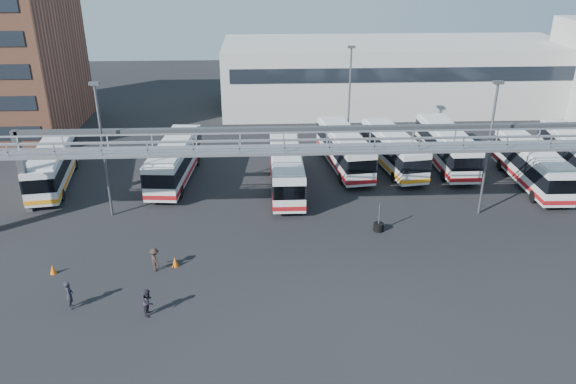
{
  "coord_description": "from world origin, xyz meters",
  "views": [
    {
      "loc": [
        -4.42,
        -30.94,
        18.93
      ],
      "look_at": [
        -2.69,
        6.0,
        2.52
      ],
      "focal_mm": 35.0,
      "sensor_mm": 36.0,
      "label": 1
    }
  ],
  "objects_px": {
    "bus_5": "(344,148)",
    "pedestrian_b": "(148,302)",
    "bus_8": "(532,164)",
    "pedestrian_c": "(155,260)",
    "bus_9": "(568,148)",
    "bus_0": "(52,165)",
    "cone_left": "(53,269)",
    "tire_stack": "(379,226)",
    "light_pole_back": "(349,93)",
    "cone_right": "(175,262)",
    "pedestrian_a": "(70,295)",
    "bus_4": "(286,170)",
    "light_pole_left": "(103,144)",
    "light_pole_mid": "(489,142)",
    "bus_7": "(446,145)",
    "bus_2": "(175,160)",
    "bus_6": "(393,149)"
  },
  "relations": [
    {
      "from": "bus_7",
      "to": "cone_left",
      "type": "relative_size",
      "value": 18.5
    },
    {
      "from": "light_pole_back",
      "to": "bus_4",
      "type": "relative_size",
      "value": 0.93
    },
    {
      "from": "bus_6",
      "to": "bus_9",
      "type": "bearing_deg",
      "value": -9.86
    },
    {
      "from": "bus_7",
      "to": "pedestrian_b",
      "type": "bearing_deg",
      "value": -137.19
    },
    {
      "from": "light_pole_left",
      "to": "bus_9",
      "type": "xyz_separation_m",
      "value": [
        39.63,
        8.52,
        -4.03
      ]
    },
    {
      "from": "light_pole_mid",
      "to": "bus_8",
      "type": "distance_m",
      "value": 9.0
    },
    {
      "from": "bus_8",
      "to": "pedestrian_a",
      "type": "bearing_deg",
      "value": -153.25
    },
    {
      "from": "bus_0",
      "to": "bus_9",
      "type": "bearing_deg",
      "value": -5.25
    },
    {
      "from": "light_pole_left",
      "to": "tire_stack",
      "type": "relative_size",
      "value": 4.75
    },
    {
      "from": "bus_0",
      "to": "cone_left",
      "type": "xyz_separation_m",
      "value": [
        4.53,
        -14.36,
        -1.54
      ]
    },
    {
      "from": "pedestrian_a",
      "to": "bus_5",
      "type": "bearing_deg",
      "value": -53.95
    },
    {
      "from": "pedestrian_c",
      "to": "tire_stack",
      "type": "height_order",
      "value": "tire_stack"
    },
    {
      "from": "light_pole_left",
      "to": "light_pole_back",
      "type": "height_order",
      "value": "same"
    },
    {
      "from": "bus_8",
      "to": "bus_9",
      "type": "height_order",
      "value": "bus_8"
    },
    {
      "from": "bus_5",
      "to": "bus_9",
      "type": "bearing_deg",
      "value": -8.63
    },
    {
      "from": "light_pole_back",
      "to": "bus_4",
      "type": "bearing_deg",
      "value": -123.5
    },
    {
      "from": "bus_0",
      "to": "bus_8",
      "type": "distance_m",
      "value": 40.5
    },
    {
      "from": "light_pole_mid",
      "to": "pedestrian_a",
      "type": "distance_m",
      "value": 29.97
    },
    {
      "from": "light_pole_left",
      "to": "bus_7",
      "type": "relative_size",
      "value": 0.88
    },
    {
      "from": "bus_2",
      "to": "pedestrian_c",
      "type": "height_order",
      "value": "bus_2"
    },
    {
      "from": "pedestrian_b",
      "to": "cone_right",
      "type": "distance_m",
      "value": 5.1
    },
    {
      "from": "bus_0",
      "to": "pedestrian_c",
      "type": "distance_m",
      "value": 17.98
    },
    {
      "from": "bus_8",
      "to": "cone_left",
      "type": "distance_m",
      "value": 38.07
    },
    {
      "from": "pedestrian_c",
      "to": "cone_left",
      "type": "distance_m",
      "value": 6.38
    },
    {
      "from": "light_pole_mid",
      "to": "bus_7",
      "type": "xyz_separation_m",
      "value": [
        0.39,
        10.2,
        -3.79
      ]
    },
    {
      "from": "bus_4",
      "to": "bus_8",
      "type": "relative_size",
      "value": 0.98
    },
    {
      "from": "bus_8",
      "to": "pedestrian_c",
      "type": "relative_size",
      "value": 7.15
    },
    {
      "from": "bus_0",
      "to": "tire_stack",
      "type": "relative_size",
      "value": 5.24
    },
    {
      "from": "bus_4",
      "to": "bus_9",
      "type": "distance_m",
      "value": 26.55
    },
    {
      "from": "bus_0",
      "to": "bus_9",
      "type": "relative_size",
      "value": 1.09
    },
    {
      "from": "light_pole_mid",
      "to": "bus_0",
      "type": "height_order",
      "value": "light_pole_mid"
    },
    {
      "from": "light_pole_mid",
      "to": "pedestrian_c",
      "type": "height_order",
      "value": "light_pole_mid"
    },
    {
      "from": "bus_4",
      "to": "bus_7",
      "type": "distance_m",
      "value": 15.79
    },
    {
      "from": "cone_left",
      "to": "tire_stack",
      "type": "height_order",
      "value": "tire_stack"
    },
    {
      "from": "bus_6",
      "to": "cone_left",
      "type": "bearing_deg",
      "value": -154.57
    },
    {
      "from": "bus_5",
      "to": "cone_right",
      "type": "height_order",
      "value": "bus_5"
    },
    {
      "from": "bus_6",
      "to": "tire_stack",
      "type": "height_order",
      "value": "bus_6"
    },
    {
      "from": "bus_2",
      "to": "tire_stack",
      "type": "relative_size",
      "value": 5.39
    },
    {
      "from": "bus_5",
      "to": "pedestrian_b",
      "type": "bearing_deg",
      "value": -129.86
    },
    {
      "from": "bus_0",
      "to": "bus_2",
      "type": "bearing_deg",
      "value": -5.07
    },
    {
      "from": "light_pole_mid",
      "to": "pedestrian_b",
      "type": "height_order",
      "value": "light_pole_mid"
    },
    {
      "from": "light_pole_back",
      "to": "bus_0",
      "type": "xyz_separation_m",
      "value": [
        -26.24,
        -7.88,
        -3.88
      ]
    },
    {
      "from": "bus_4",
      "to": "bus_9",
      "type": "xyz_separation_m",
      "value": [
        26.18,
        4.41,
        -0.15
      ]
    },
    {
      "from": "light_pole_back",
      "to": "cone_right",
      "type": "height_order",
      "value": "light_pole_back"
    },
    {
      "from": "cone_right",
      "to": "bus_6",
      "type": "bearing_deg",
      "value": 43.28
    },
    {
      "from": "pedestrian_a",
      "to": "tire_stack",
      "type": "relative_size",
      "value": 0.79
    },
    {
      "from": "bus_2",
      "to": "bus_9",
      "type": "bearing_deg",
      "value": 7.79
    },
    {
      "from": "pedestrian_a",
      "to": "cone_right",
      "type": "relative_size",
      "value": 2.61
    },
    {
      "from": "bus_5",
      "to": "light_pole_left",
      "type": "bearing_deg",
      "value": -161.95
    },
    {
      "from": "bus_5",
      "to": "pedestrian_a",
      "type": "height_order",
      "value": "bus_5"
    }
  ]
}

